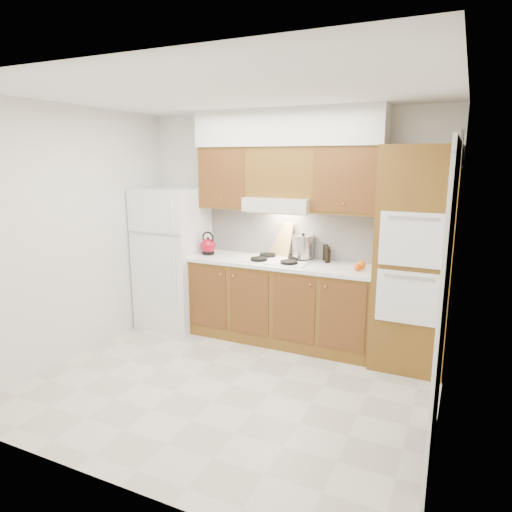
% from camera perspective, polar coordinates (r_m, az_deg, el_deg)
% --- Properties ---
extents(floor, '(3.60, 3.60, 0.00)m').
position_cam_1_polar(floor, '(4.44, -3.24, -15.73)').
color(floor, beige).
rests_on(floor, ground).
extents(ceiling, '(3.60, 3.60, 0.00)m').
position_cam_1_polar(ceiling, '(3.96, -3.71, 19.71)').
color(ceiling, white).
rests_on(ceiling, wall_back).
extents(wall_back, '(3.60, 0.02, 2.60)m').
position_cam_1_polar(wall_back, '(5.35, 4.22, 3.76)').
color(wall_back, silver).
rests_on(wall_back, floor).
extents(wall_left, '(0.02, 3.00, 2.60)m').
position_cam_1_polar(wall_left, '(5.10, -21.55, 2.54)').
color(wall_left, silver).
rests_on(wall_left, floor).
extents(wall_right, '(0.02, 3.00, 2.60)m').
position_cam_1_polar(wall_right, '(3.54, 23.13, -1.52)').
color(wall_right, silver).
rests_on(wall_right, floor).
extents(fridge, '(0.75, 0.72, 1.72)m').
position_cam_1_polar(fridge, '(5.77, -10.30, -0.22)').
color(fridge, white).
rests_on(fridge, floor).
extents(base_cabinets, '(2.11, 0.60, 0.90)m').
position_cam_1_polar(base_cabinets, '(5.26, 3.16, -5.88)').
color(base_cabinets, brown).
rests_on(base_cabinets, floor).
extents(countertop, '(2.13, 0.62, 0.04)m').
position_cam_1_polar(countertop, '(5.13, 3.18, -0.91)').
color(countertop, white).
rests_on(countertop, base_cabinets).
extents(backsplash, '(2.11, 0.03, 0.56)m').
position_cam_1_polar(backsplash, '(5.34, 4.40, 2.88)').
color(backsplash, white).
rests_on(backsplash, countertop).
extents(oven_cabinet, '(0.70, 0.65, 2.20)m').
position_cam_1_polar(oven_cabinet, '(4.75, 19.18, -0.41)').
color(oven_cabinet, brown).
rests_on(oven_cabinet, floor).
extents(upper_cab_left, '(0.63, 0.33, 0.70)m').
position_cam_1_polar(upper_cab_left, '(5.45, -3.47, 9.73)').
color(upper_cab_left, brown).
rests_on(upper_cab_left, wall_back).
extents(upper_cab_right, '(0.73, 0.33, 0.70)m').
position_cam_1_polar(upper_cab_right, '(4.93, 11.51, 9.27)').
color(upper_cab_right, brown).
rests_on(upper_cab_right, wall_back).
extents(range_hood, '(0.75, 0.45, 0.15)m').
position_cam_1_polar(range_hood, '(5.12, 3.10, 6.50)').
color(range_hood, silver).
rests_on(range_hood, wall_back).
extents(upper_cab_over_hood, '(0.75, 0.33, 0.55)m').
position_cam_1_polar(upper_cab_over_hood, '(5.15, 3.40, 10.43)').
color(upper_cab_over_hood, brown).
rests_on(upper_cab_over_hood, range_hood).
extents(soffit, '(2.13, 0.36, 0.40)m').
position_cam_1_polar(soffit, '(5.13, 3.94, 15.73)').
color(soffit, silver).
rests_on(soffit, wall_back).
extents(cooktop, '(0.74, 0.50, 0.01)m').
position_cam_1_polar(cooktop, '(5.16, 2.75, -0.53)').
color(cooktop, white).
rests_on(cooktop, countertop).
extents(doorway, '(0.02, 0.90, 2.10)m').
position_cam_1_polar(doorway, '(3.27, 22.30, -7.10)').
color(doorway, black).
rests_on(doorway, floor).
extents(wall_clock, '(0.02, 0.30, 0.30)m').
position_cam_1_polar(wall_clock, '(4.00, 24.27, 12.16)').
color(wall_clock, '#3F3833').
rests_on(wall_clock, wall_right).
extents(kettle, '(0.20, 0.20, 0.18)m').
position_cam_1_polar(kettle, '(5.50, -6.00, 1.22)').
color(kettle, maroon).
rests_on(kettle, countertop).
extents(cutting_board, '(0.33, 0.22, 0.41)m').
position_cam_1_polar(cutting_board, '(5.36, 3.16, 2.06)').
color(cutting_board, tan).
rests_on(cutting_board, countertop).
extents(stock_pot, '(0.31, 0.31, 0.25)m').
position_cam_1_polar(stock_pot, '(5.19, 5.88, 1.15)').
color(stock_pot, silver).
rests_on(stock_pot, cooktop).
extents(condiment_a, '(0.06, 0.06, 0.18)m').
position_cam_1_polar(condiment_a, '(5.09, 8.90, 0.15)').
color(condiment_a, black).
rests_on(condiment_a, countertop).
extents(condiment_b, '(0.08, 0.08, 0.18)m').
position_cam_1_polar(condiment_b, '(5.21, 8.66, 0.43)').
color(condiment_b, black).
rests_on(condiment_b, countertop).
extents(condiment_c, '(0.07, 0.07, 0.15)m').
position_cam_1_polar(condiment_c, '(5.12, 9.03, 0.00)').
color(condiment_c, black).
rests_on(condiment_c, countertop).
extents(orange_near, '(0.09, 0.09, 0.08)m').
position_cam_1_polar(orange_near, '(4.80, 12.57, -1.39)').
color(orange_near, '#E5500C').
rests_on(orange_near, countertop).
extents(orange_far, '(0.10, 0.10, 0.09)m').
position_cam_1_polar(orange_far, '(4.90, 13.03, -1.06)').
color(orange_far, '#DF620B').
rests_on(orange_far, countertop).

